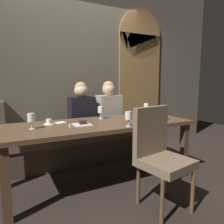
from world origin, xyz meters
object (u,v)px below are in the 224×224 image
Objects in this scene: dessert_plate at (82,124)px; diner_bearded at (109,108)px; dining_table at (100,130)px; fork_on_table at (70,126)px; wine_glass_far_right at (129,116)px; chair_near_side at (159,151)px; wine_glass_end_left at (31,118)px; wine_glass_end_right at (146,106)px; espresso_cup at (49,122)px; wine_glass_near_left at (101,110)px; wine_glass_center_back at (163,111)px; diner_redhead at (81,110)px; banquette_bench at (81,148)px.

diner_bearded is at bearing 46.17° from dessert_plate.
fork_on_table reaches higher than dining_table.
wine_glass_far_right is at bearing -104.60° from diner_bearded.
chair_near_side is 5.16× the size of dessert_plate.
chair_near_side is 1.32m from wine_glass_end_left.
chair_near_side is 1.21m from wine_glass_end_right.
chair_near_side reaches higher than espresso_cup.
dining_table is 0.59m from espresso_cup.
dining_table is at bearing 10.23° from dessert_plate.
wine_glass_end_right reaches higher than dessert_plate.
wine_glass_far_right is 1.37× the size of espresso_cup.
dining_table is at bearing 113.06° from chair_near_side.
wine_glass_end_left is 0.27m from espresso_cup.
fork_on_table is (-0.49, -0.26, -0.11)m from wine_glass_near_left.
dessert_plate is at bearing 168.94° from wine_glass_center_back.
espresso_cup is at bearing 146.49° from wine_glass_far_right.
chair_near_side is 5.76× the size of fork_on_table.
fork_on_table is at bearing -44.92° from espresso_cup.
dessert_plate reaches higher than dining_table.
diner_redhead reaches higher than dining_table.
fork_on_table is at bearing -117.07° from banquette_bench.
diner_bearded is 1.14m from espresso_cup.
dessert_plate is (0.33, -0.19, -0.01)m from espresso_cup.
banquette_bench is 14.71× the size of fork_on_table.
dessert_plate is (-0.99, 0.19, -0.10)m from wine_glass_center_back.
wine_glass_end_right is (1.65, 0.30, 0.00)m from wine_glass_end_left.
wine_glass_near_left is 0.86× the size of dessert_plate.
dining_table reaches higher than banquette_bench.
diner_bearded reaches higher than wine_glass_end_right.
espresso_cup reaches higher than dessert_plate.
diner_redhead is at bearing 71.57° from dessert_plate.
dining_table is 13.41× the size of wine_glass_end_left.
chair_near_side reaches higher than dining_table.
diner_redhead reaches higher than dessert_plate.
banquette_bench is 15.24× the size of wine_glass_far_right.
diner_bearded is at bearing 54.23° from fork_on_table.
wine_glass_far_right is at bearing -79.76° from banquette_bench.
diner_redhead is at bearing 75.69° from fork_on_table.
chair_near_side is 1.27× the size of diner_redhead.
diner_bearded is at bearing 139.14° from wine_glass_end_right.
dining_table is 0.88× the size of banquette_bench.
wine_glass_end_left is (-0.76, -0.01, 0.20)m from dining_table.
wine_glass_near_left reaches higher than espresso_cup.
wine_glass_far_right is 1.00× the size of wine_glass_near_left.
dining_table is at bearing 118.66° from wine_glass_far_right.
diner_redhead is 0.83m from fork_on_table.
diner_redhead is at bearing -27.59° from banquette_bench.
wine_glass_far_right is 0.96× the size of fork_on_table.
espresso_cup is at bearing 149.66° from dessert_plate.
wine_glass_near_left is (0.10, -0.46, 0.04)m from diner_redhead.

